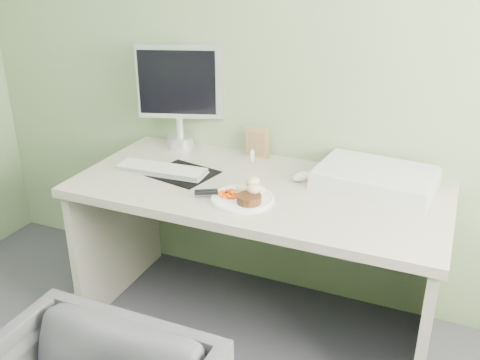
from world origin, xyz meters
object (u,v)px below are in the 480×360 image
at_px(monitor, 180,91).
at_px(desk, 257,223).
at_px(plate, 243,199).
at_px(scanner, 375,179).

bearing_deg(monitor, desk, -48.34).
height_order(plate, monitor, monitor).
bearing_deg(monitor, plate, -59.65).
height_order(plate, scanner, scanner).
bearing_deg(monitor, scanner, -25.34).
bearing_deg(plate, monitor, 138.59).
xyz_separation_m(plate, monitor, (-0.54, 0.47, 0.28)).
bearing_deg(desk, monitor, 149.90).
relative_size(desk, scanner, 3.29).
bearing_deg(scanner, plate, -137.44).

